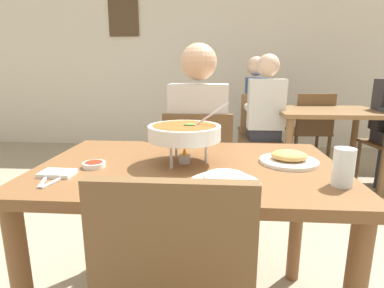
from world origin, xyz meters
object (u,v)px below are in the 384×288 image
object	(u,v)px
dining_table_main	(189,191)
diner_main	(199,135)
chair_bg_middle	(260,132)
patron_bg_middle	(265,111)
drink_glass	(343,169)
chair_bg_corner	(311,127)
patron_bg_right	(258,105)
appetizer_plate	(289,158)
sauce_dish	(94,164)
dining_table_far	(326,123)
chair_bg_right	(266,125)
rice_plate	(225,181)
curry_bowl	(184,133)
chair_diner_main	(198,171)

from	to	relation	value
dining_table_main	diner_main	bearing A→B (deg)	90.00
chair_bg_middle	dining_table_main	bearing A→B (deg)	-105.84
dining_table_main	patron_bg_middle	distance (m)	2.06
drink_glass	chair_bg_corner	xyz separation A→B (m)	(0.69, 2.62, -0.32)
chair_bg_corner	patron_bg_right	size ratio (longest dim) A/B	0.69
appetizer_plate	sauce_dish	world-z (taller)	appetizer_plate
appetizer_plate	dining_table_far	world-z (taller)	appetizer_plate
diner_main	chair_bg_right	xyz separation A→B (m)	(0.72, 1.76, -0.24)
rice_plate	chair_bg_corner	world-z (taller)	chair_bg_corner
dining_table_main	chair_bg_right	world-z (taller)	chair_bg_right
dining_table_main	curry_bowl	bearing A→B (deg)	145.74
chair_diner_main	sauce_dish	bearing A→B (deg)	-116.41
rice_plate	chair_bg_corner	xyz separation A→B (m)	(1.09, 2.66, -0.28)
curry_bowl	rice_plate	world-z (taller)	curry_bowl
chair_diner_main	chair_bg_corner	distance (m)	2.12
chair_diner_main	diner_main	xyz separation A→B (m)	(0.00, 0.03, 0.24)
sauce_dish	chair_bg_corner	xyz separation A→B (m)	(1.61, 2.49, -0.27)
chair_bg_right	chair_bg_corner	size ratio (longest dim) A/B	1.00
dining_table_main	diner_main	world-z (taller)	diner_main
curry_bowl	dining_table_far	distance (m)	2.31
chair_bg_corner	dining_table_far	bearing A→B (deg)	-90.02
drink_glass	patron_bg_middle	size ratio (longest dim) A/B	0.10
dining_table_main	dining_table_far	xyz separation A→B (m)	(1.23, 1.94, -0.02)
appetizer_plate	chair_bg_right	distance (m)	2.48
dining_table_main	chair_diner_main	size ratio (longest dim) A/B	1.37
diner_main	rice_plate	world-z (taller)	diner_main
chair_bg_corner	drink_glass	bearing A→B (deg)	-104.81
chair_diner_main	rice_plate	bearing A→B (deg)	-81.47
appetizer_plate	chair_bg_corner	xyz separation A→B (m)	(0.81, 2.37, -0.28)
patron_bg_middle	chair_bg_corner	bearing A→B (deg)	36.62
drink_glass	patron_bg_middle	xyz separation A→B (m)	(0.08, 2.17, -0.08)
sauce_dish	rice_plate	bearing A→B (deg)	-18.42
chair_bg_middle	chair_bg_corner	distance (m)	0.73
diner_main	chair_bg_middle	distance (m)	1.49
rice_plate	chair_bg_middle	xyz separation A→B (m)	(0.45, 2.32, -0.28)
rice_plate	dining_table_far	bearing A→B (deg)	63.52
dining_table_main	patron_bg_right	size ratio (longest dim) A/B	0.94
appetizer_plate	dining_table_main	bearing A→B (deg)	-173.94
dining_table_main	drink_glass	xyz separation A→B (m)	(0.53, -0.21, 0.18)
rice_plate	drink_glass	xyz separation A→B (m)	(0.39, 0.04, 0.04)
chair_bg_corner	chair_bg_right	bearing A→B (deg)	172.04
curry_bowl	sauce_dish	distance (m)	0.39
chair_bg_corner	patron_bg_middle	xyz separation A→B (m)	(-0.61, -0.46, 0.24)
dining_table_main	sauce_dish	size ratio (longest dim) A/B	13.68
sauce_dish	dining_table_far	world-z (taller)	sauce_dish
rice_plate	curry_bowl	bearing A→B (deg)	121.92
chair_bg_corner	chair_diner_main	bearing A→B (deg)	-125.42
dining_table_main	patron_bg_right	bearing A→B (deg)	76.29
dining_table_main	patron_bg_right	distance (m)	2.57
chair_diner_main	chair_bg_middle	bearing A→B (deg)	66.95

